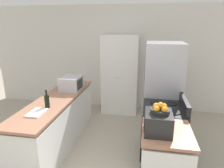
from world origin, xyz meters
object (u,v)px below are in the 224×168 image
object	(u,v)px
pantry_cabinet	(120,75)
refrigerator	(162,91)
stove	(162,133)
toaster_oven	(158,122)
fruit_bowl	(160,109)
wine_bottle	(47,101)
microwave	(72,83)

from	to	relation	value
pantry_cabinet	refrigerator	bearing A→B (deg)	-45.22
refrigerator	pantry_cabinet	bearing A→B (deg)	134.78
stove	toaster_oven	xyz separation A→B (m)	(-0.14, -0.77, 0.56)
toaster_oven	fruit_bowl	size ratio (longest dim) A/B	1.66
pantry_cabinet	fruit_bowl	xyz separation A→B (m)	(0.81, -2.52, 0.23)
toaster_oven	fruit_bowl	distance (m)	0.17
refrigerator	toaster_oven	xyz separation A→B (m)	(-0.15, -1.56, 0.10)
wine_bottle	toaster_oven	size ratio (longest dim) A/B	0.78
stove	microwave	world-z (taller)	microwave
refrigerator	wine_bottle	distance (m)	2.10
pantry_cabinet	microwave	distance (m)	1.38
toaster_oven	pantry_cabinet	bearing A→B (deg)	107.62
refrigerator	fruit_bowl	xyz separation A→B (m)	(-0.14, -1.56, 0.27)
pantry_cabinet	wine_bottle	distance (m)	2.22
pantry_cabinet	wine_bottle	size ratio (longest dim) A/B	6.67
stove	wine_bottle	xyz separation A→B (m)	(-1.78, -0.31, 0.54)
stove	pantry_cabinet	bearing A→B (deg)	118.22
microwave	stove	bearing A→B (deg)	-19.80
stove	microwave	bearing A→B (deg)	160.20
pantry_cabinet	stove	distance (m)	2.04
stove	fruit_bowl	xyz separation A→B (m)	(-0.12, -0.78, 0.73)
stove	microwave	size ratio (longest dim) A/B	2.27
stove	toaster_oven	distance (m)	0.96
stove	refrigerator	distance (m)	0.91
wine_bottle	refrigerator	bearing A→B (deg)	31.51
stove	toaster_oven	bearing A→B (deg)	-100.04
pantry_cabinet	refrigerator	xyz separation A→B (m)	(0.95, -0.95, -0.04)
pantry_cabinet	stove	size ratio (longest dim) A/B	1.82
refrigerator	toaster_oven	world-z (taller)	refrigerator
stove	microwave	distance (m)	1.94
refrigerator	toaster_oven	bearing A→B (deg)	-95.52
pantry_cabinet	refrigerator	world-z (taller)	pantry_cabinet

